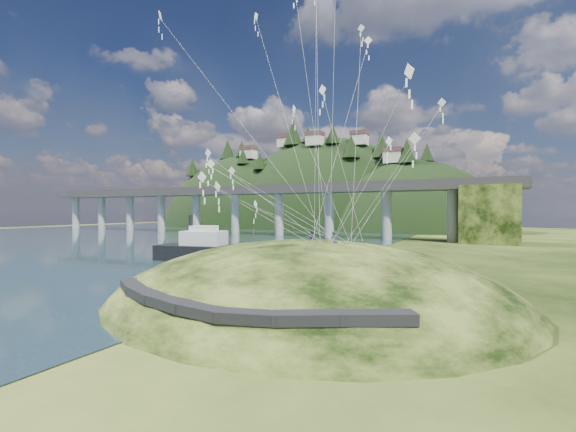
% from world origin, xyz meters
% --- Properties ---
extents(ground, '(320.00, 320.00, 0.00)m').
position_xyz_m(ground, '(0.00, 0.00, 0.00)').
color(ground, black).
rests_on(ground, ground).
extents(water, '(240.00, 240.00, 0.00)m').
position_xyz_m(water, '(-72.00, 30.00, 0.01)').
color(water, '#29444C').
rests_on(water, ground).
extents(grass_hill, '(36.00, 32.00, 13.00)m').
position_xyz_m(grass_hill, '(8.00, 2.00, -1.50)').
color(grass_hill, black).
rests_on(grass_hill, ground).
extents(footpath, '(22.29, 5.84, 0.83)m').
position_xyz_m(footpath, '(7.46, -9.74, 2.08)').
color(footpath, black).
rests_on(footpath, ground).
extents(bridge, '(160.00, 11.00, 15.00)m').
position_xyz_m(bridge, '(-26.46, 70.07, 9.70)').
color(bridge, '#2D2B2B').
rests_on(bridge, ground).
extents(far_ridge, '(153.00, 70.00, 94.50)m').
position_xyz_m(far_ridge, '(-43.58, 122.17, -7.44)').
color(far_ridge, black).
rests_on(far_ridge, ground).
extents(work_barge, '(20.09, 9.01, 6.80)m').
position_xyz_m(work_barge, '(-13.90, 17.92, 1.70)').
color(work_barge, black).
rests_on(work_barge, ground).
extents(wooden_dock, '(13.84, 7.10, 1.00)m').
position_xyz_m(wooden_dock, '(-2.16, 6.79, 0.44)').
color(wooden_dock, '#331914').
rests_on(wooden_dock, ground).
extents(kite_flyers, '(4.26, 3.96, 2.02)m').
position_xyz_m(kite_flyers, '(8.41, 3.69, 5.83)').
color(kite_flyers, '#282A36').
rests_on(kite_flyers, ground).
extents(kite_swarm, '(20.97, 17.05, 21.19)m').
position_xyz_m(kite_swarm, '(7.55, 0.65, 16.75)').
color(kite_swarm, white).
rests_on(kite_swarm, ground).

